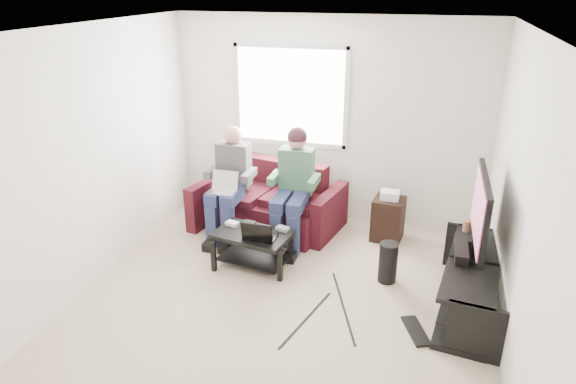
{
  "coord_description": "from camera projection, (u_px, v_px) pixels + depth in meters",
  "views": [
    {
      "loc": [
        1.22,
        -4.01,
        2.97
      ],
      "look_at": [
        -0.07,
        0.6,
        0.98
      ],
      "focal_mm": 32.0,
      "sensor_mm": 36.0,
      "label": 1
    }
  ],
  "objects": [
    {
      "name": "person_right",
      "position": [
        294.0,
        180.0,
        6.02
      ],
      "size": [
        0.4,
        0.71,
        1.38
      ],
      "color": "navy",
      "rests_on": "sofa"
    },
    {
      "name": "window",
      "position": [
        290.0,
        96.0,
        6.5
      ],
      "size": [
        1.48,
        0.04,
        1.28
      ],
      "color": "white",
      "rests_on": "wall_back"
    },
    {
      "name": "person_left",
      "position": [
        230.0,
        178.0,
        6.23
      ],
      "size": [
        0.4,
        0.7,
        1.34
      ],
      "color": "navy",
      "rests_on": "sofa"
    },
    {
      "name": "laptop_black",
      "position": [
        260.0,
        228.0,
        5.45
      ],
      "size": [
        0.38,
        0.3,
        0.24
      ],
      "primitive_type": null,
      "rotation": [
        0.0,
        0.0,
        -0.2
      ],
      "color": "black",
      "rests_on": "coffee_table"
    },
    {
      "name": "laptop_silver",
      "position": [
        223.0,
        187.0,
        6.04
      ],
      "size": [
        0.39,
        0.36,
        0.24
      ],
      "primitive_type": null,
      "rotation": [
        0.0,
        0.0,
        -0.61
      ],
      "color": "silver",
      "rests_on": "person_left"
    },
    {
      "name": "wall_back",
      "position": [
        329.0,
        122.0,
        6.51
      ],
      "size": [
        4.5,
        0.0,
        4.5
      ],
      "primitive_type": "plane",
      "rotation": [
        1.57,
        0.0,
        0.0
      ],
      "color": "white",
      "rests_on": "floor"
    },
    {
      "name": "end_table",
      "position": [
        388.0,
        218.0,
        6.25
      ],
      "size": [
        0.36,
        0.36,
        0.63
      ],
      "color": "black",
      "rests_on": "floor"
    },
    {
      "name": "console_black",
      "position": [
        471.0,
        283.0,
        4.86
      ],
      "size": [
        0.38,
        0.3,
        0.07
      ],
      "primitive_type": "cube",
      "color": "black",
      "rests_on": "tv_stand"
    },
    {
      "name": "controller_a",
      "position": [
        232.0,
        224.0,
        5.77
      ],
      "size": [
        0.16,
        0.12,
        0.04
      ],
      "primitive_type": "cube",
      "rotation": [
        0.0,
        0.0,
        -0.22
      ],
      "color": "silver",
      "rests_on": "coffee_table"
    },
    {
      "name": "tv",
      "position": [
        480.0,
        212.0,
        4.74
      ],
      "size": [
        0.12,
        1.1,
        0.81
      ],
      "color": "black",
      "rests_on": "tv_stand"
    },
    {
      "name": "tv_stand",
      "position": [
        470.0,
        287.0,
        4.93
      ],
      "size": [
        0.68,
        1.62,
        0.52
      ],
      "color": "black",
      "rests_on": "floor"
    },
    {
      "name": "controller_b",
      "position": [
        249.0,
        223.0,
        5.78
      ],
      "size": [
        0.16,
        0.12,
        0.04
      ],
      "primitive_type": "cube",
      "rotation": [
        0.0,
        0.0,
        -0.21
      ],
      "color": "black",
      "rests_on": "coffee_table"
    },
    {
      "name": "console_white",
      "position": [
        473.0,
        304.0,
        4.55
      ],
      "size": [
        0.3,
        0.22,
        0.06
      ],
      "primitive_type": "cube",
      "color": "silver",
      "rests_on": "tv_stand"
    },
    {
      "name": "floor",
      "position": [
        279.0,
        308.0,
        5.0
      ],
      "size": [
        4.5,
        4.5,
        0.0
      ],
      "primitive_type": "plane",
      "color": "beige",
      "rests_on": "ground"
    },
    {
      "name": "ceiling",
      "position": [
        276.0,
        30.0,
        4.01
      ],
      "size": [
        4.5,
        4.5,
        0.0
      ],
      "primitive_type": "plane",
      "rotation": [
        3.14,
        0.0,
        0.0
      ],
      "color": "white",
      "rests_on": "wall_back"
    },
    {
      "name": "wall_left",
      "position": [
        82.0,
        164.0,
        5.0
      ],
      "size": [
        0.0,
        4.5,
        4.5
      ],
      "primitive_type": "plane",
      "rotation": [
        1.57,
        0.0,
        1.57
      ],
      "color": "white",
      "rests_on": "floor"
    },
    {
      "name": "drink_cup",
      "position": [
        467.0,
        226.0,
        5.37
      ],
      "size": [
        0.08,
        0.08,
        0.12
      ],
      "primitive_type": "cylinder",
      "color": "#9C6143",
      "rests_on": "tv_stand"
    },
    {
      "name": "console_grey",
      "position": [
        470.0,
        264.0,
        5.17
      ],
      "size": [
        0.34,
        0.26,
        0.08
      ],
      "primitive_type": "cube",
      "color": "gray",
      "rests_on": "tv_stand"
    },
    {
      "name": "subwoofer",
      "position": [
        388.0,
        263.0,
        5.38
      ],
      "size": [
        0.19,
        0.19,
        0.44
      ],
      "primitive_type": "cylinder",
      "color": "black",
      "rests_on": "floor"
    },
    {
      "name": "controller_c",
      "position": [
        283.0,
        229.0,
        5.65
      ],
      "size": [
        0.16,
        0.12,
        0.04
      ],
      "primitive_type": "cube",
      "rotation": [
        0.0,
        0.0,
        -0.26
      ],
      "color": "gray",
      "rests_on": "coffee_table"
    },
    {
      "name": "wall_right",
      "position": [
        523.0,
        210.0,
        4.01
      ],
      "size": [
        0.0,
        4.5,
        4.5
      ],
      "primitive_type": "plane",
      "rotation": [
        1.57,
        0.0,
        -1.57
      ],
      "color": "white",
      "rests_on": "floor"
    },
    {
      "name": "wall_front",
      "position": [
        145.0,
        349.0,
        2.5
      ],
      "size": [
        4.5,
        0.0,
        4.5
      ],
      "primitive_type": "plane",
      "rotation": [
        -1.57,
        0.0,
        0.0
      ],
      "color": "white",
      "rests_on": "floor"
    },
    {
      "name": "sofa",
      "position": [
        269.0,
        204.0,
        6.56
      ],
      "size": [
        1.93,
        1.11,
        0.83
      ],
      "color": "#411014",
      "rests_on": "floor"
    },
    {
      "name": "soundbar",
      "position": [
        461.0,
        249.0,
        4.92
      ],
      "size": [
        0.12,
        0.5,
        0.1
      ],
      "primitive_type": "cube",
      "color": "black",
      "rests_on": "tv_stand"
    },
    {
      "name": "coffee_table",
      "position": [
        253.0,
        242.0,
        5.64
      ],
      "size": [
        0.89,
        0.64,
        0.41
      ],
      "color": "black",
      "rests_on": "floor"
    },
    {
      "name": "keyboard_floor",
      "position": [
        416.0,
        331.0,
        4.66
      ],
      "size": [
        0.3,
        0.45,
        0.02
      ],
      "primitive_type": "cube",
      "rotation": [
        0.0,
        0.0,
        0.39
      ],
      "color": "black",
      "rests_on": "floor"
    }
  ]
}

